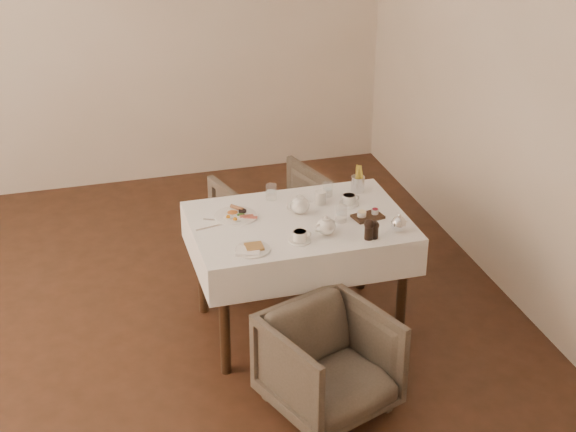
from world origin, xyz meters
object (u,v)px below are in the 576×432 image
(armchair_near, at_px, (329,363))
(armchair_far, at_px, (275,221))
(breakfast_plate, at_px, (236,215))
(table, at_px, (299,237))
(teapot_centre, at_px, (300,204))

(armchair_near, distance_m, armchair_far, 1.63)
(armchair_near, xyz_separation_m, breakfast_plate, (-0.29, 0.94, 0.48))
(table, relative_size, armchair_far, 1.78)
(armchair_near, distance_m, breakfast_plate, 1.10)
(table, xyz_separation_m, breakfast_plate, (-0.35, 0.15, 0.13))
(armchair_far, height_order, breakfast_plate, breakfast_plate)
(armchair_far, bearing_deg, armchair_near, 69.01)
(table, height_order, armchair_far, table)
(armchair_near, relative_size, armchair_far, 0.88)
(breakfast_plate, bearing_deg, armchair_near, -87.01)
(breakfast_plate, xyz_separation_m, teapot_centre, (0.38, -0.06, 0.05))
(armchair_near, xyz_separation_m, armchair_far, (0.14, 1.63, 0.04))
(armchair_near, height_order, teapot_centre, teapot_centre)
(table, relative_size, teapot_centre, 8.03)
(armchair_near, bearing_deg, table, 64.98)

